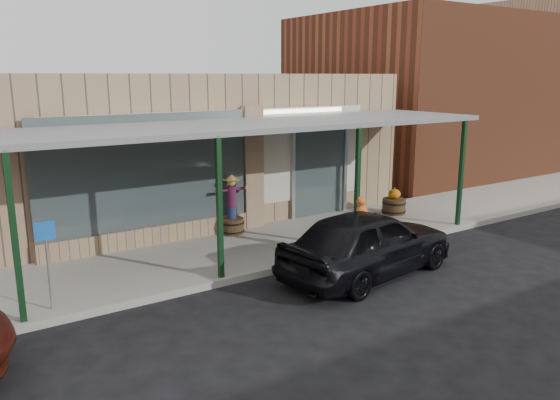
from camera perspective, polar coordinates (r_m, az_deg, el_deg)
ground at (r=10.63m, az=8.19°, el=-10.27°), size 120.00×120.00×0.00m
sidewalk at (r=13.32m, az=-2.14°, el=-4.96°), size 40.00×3.20×0.15m
storefront at (r=16.88m, az=-10.34°, el=5.66°), size 12.00×6.25×4.20m
awning at (r=12.70m, az=-2.16°, el=7.71°), size 12.00×3.00×3.04m
block_buildings_near at (r=18.55m, az=-6.05°, el=11.62°), size 61.00×8.00×8.00m
barrel_scarecrow at (r=14.11m, az=-5.04°, el=-1.44°), size 0.95×0.65×1.56m
barrel_pumpkin at (r=16.48m, az=11.81°, el=-0.44°), size 0.79×0.79×0.80m
handicap_sign at (r=10.21m, az=-23.18°, el=-5.16°), size 0.33×0.04×1.59m
parked_sedan at (r=11.66m, az=9.18°, el=-4.39°), size 4.46×2.31×1.52m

